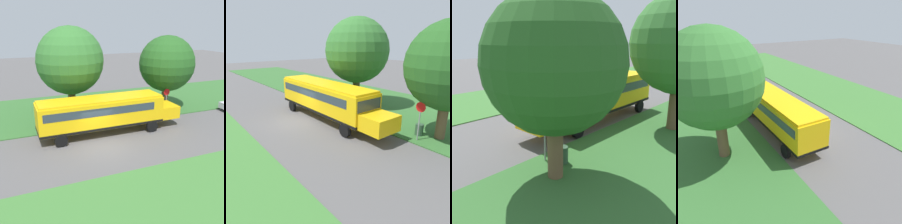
% 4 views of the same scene
% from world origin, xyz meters
% --- Properties ---
extents(ground_plane, '(120.00, 120.00, 0.00)m').
position_xyz_m(ground_plane, '(0.00, 0.00, 0.00)').
color(ground_plane, '#565454').
extents(grass_verge, '(12.00, 80.00, 0.08)m').
position_xyz_m(grass_verge, '(-10.00, 0.00, 0.04)').
color(grass_verge, '#33662D').
rests_on(grass_verge, ground).
extents(school_bus, '(2.85, 12.42, 3.16)m').
position_xyz_m(school_bus, '(-2.45, 1.06, 1.92)').
color(school_bus, yellow).
rests_on(school_bus, ground).
extents(oak_tree_beside_bus, '(6.35, 6.35, 8.80)m').
position_xyz_m(oak_tree_beside_bus, '(-7.42, -0.51, 5.63)').
color(oak_tree_beside_bus, brown).
rests_on(oak_tree_beside_bus, ground).
extents(oak_tree_roadside_mid, '(5.74, 5.74, 7.86)m').
position_xyz_m(oak_tree_roadside_mid, '(-6.19, 9.44, 5.04)').
color(oak_tree_roadside_mid, brown).
rests_on(oak_tree_roadside_mid, ground).
extents(stop_sign, '(0.08, 0.68, 2.74)m').
position_xyz_m(stop_sign, '(-4.60, 8.55, 1.74)').
color(stop_sign, gray).
rests_on(stop_sign, ground).
extents(trash_bin, '(0.56, 0.56, 0.90)m').
position_xyz_m(trash_bin, '(-5.42, 8.16, 0.45)').
color(trash_bin, '#2D4C33').
rests_on(trash_bin, ground).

